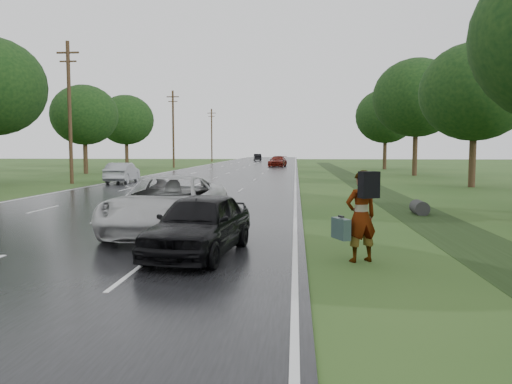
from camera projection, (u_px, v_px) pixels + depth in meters
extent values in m
cube|color=black|center=(234.00, 171.00, 54.78)|extent=(14.00, 180.00, 0.04)
cube|color=silver|center=(295.00, 171.00, 54.25)|extent=(0.12, 180.00, 0.01)
cube|color=silver|center=(174.00, 171.00, 55.31)|extent=(0.12, 180.00, 0.01)
cube|color=silver|center=(234.00, 171.00, 54.78)|extent=(0.12, 180.00, 0.01)
cube|color=black|center=(377.00, 192.00, 29.05)|extent=(2.20, 120.00, 0.01)
cylinder|color=#2D2D2D|center=(420.00, 208.00, 19.10)|extent=(0.56, 1.00, 0.56)
cylinder|color=#382C17|center=(70.00, 113.00, 35.21)|extent=(0.26, 0.26, 10.00)
cube|color=#382C17|center=(68.00, 53.00, 34.85)|extent=(1.60, 0.12, 0.12)
cube|color=#382C17|center=(68.00, 61.00, 34.90)|extent=(1.20, 0.10, 0.10)
cylinder|color=#382C17|center=(173.00, 129.00, 65.00)|extent=(0.26, 0.26, 10.00)
cube|color=#382C17|center=(173.00, 97.00, 64.64)|extent=(1.60, 0.12, 0.12)
cube|color=#382C17|center=(173.00, 101.00, 64.69)|extent=(1.20, 0.10, 0.10)
cylinder|color=#382C17|center=(212.00, 135.00, 94.80)|extent=(0.26, 0.26, 10.00)
cube|color=#382C17|center=(212.00, 113.00, 94.43)|extent=(1.60, 0.12, 0.12)
cube|color=#382C17|center=(212.00, 116.00, 94.48)|extent=(1.20, 0.10, 0.10)
cylinder|color=#382C17|center=(472.00, 160.00, 32.34)|extent=(0.44, 0.44, 3.52)
ellipsoid|color=black|center=(475.00, 92.00, 31.96)|extent=(7.00, 7.00, 6.30)
cylinder|color=#382C17|center=(415.00, 153.00, 46.25)|extent=(0.44, 0.44, 4.16)
ellipsoid|color=black|center=(416.00, 98.00, 45.81)|extent=(8.00, 8.00, 7.20)
cylinder|color=#382C17|center=(385.00, 154.00, 60.20)|extent=(0.44, 0.44, 3.68)
ellipsoid|color=black|center=(386.00, 116.00, 59.80)|extent=(7.20, 7.20, 6.48)
cylinder|color=#382C17|center=(86.00, 157.00, 49.80)|extent=(0.44, 0.44, 3.36)
ellipsoid|color=black|center=(84.00, 115.00, 49.44)|extent=(6.60, 6.60, 5.94)
cylinder|color=#382C17|center=(127.00, 154.00, 63.74)|extent=(0.44, 0.44, 3.52)
ellipsoid|color=black|center=(126.00, 120.00, 63.36)|extent=(7.00, 7.00, 6.30)
imported|color=#A5998C|center=(361.00, 216.00, 11.03)|extent=(0.88, 0.75, 2.04)
cube|color=black|center=(369.00, 185.00, 10.68)|extent=(0.47, 0.39, 0.57)
cube|color=#324845|center=(341.00, 229.00, 11.01)|extent=(0.40, 0.60, 0.46)
cube|color=black|center=(341.00, 217.00, 10.99)|extent=(0.13, 0.20, 0.04)
imported|color=silver|center=(168.00, 204.00, 14.75)|extent=(2.91, 6.07, 1.67)
imported|color=black|center=(200.00, 224.00, 11.66)|extent=(2.29, 4.43, 1.44)
imported|color=gray|center=(122.00, 173.00, 36.18)|extent=(1.84, 4.51, 1.46)
imported|color=maroon|center=(278.00, 161.00, 68.28)|extent=(2.69, 5.23, 1.45)
imported|color=black|center=(257.00, 157.00, 101.27)|extent=(2.03, 4.39, 1.40)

